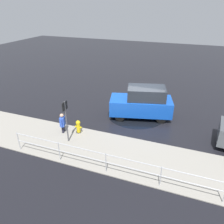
% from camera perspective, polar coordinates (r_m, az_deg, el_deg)
% --- Properties ---
extents(ground_plane, '(60.00, 60.00, 0.00)m').
position_cam_1_polar(ground_plane, '(14.50, 7.63, -1.39)').
color(ground_plane, black).
extents(kerb_strip, '(24.00, 3.20, 0.04)m').
position_cam_1_polar(kerb_strip, '(11.06, 2.39, -11.02)').
color(kerb_strip, gray).
rests_on(kerb_strip, ground).
extents(moving_hatchback, '(4.20, 2.63, 2.06)m').
position_cam_1_polar(moving_hatchback, '(14.14, 7.90, 2.48)').
color(moving_hatchback, blue).
rests_on(moving_hatchback, ground).
extents(fire_hydrant, '(0.42, 0.31, 0.80)m').
position_cam_1_polar(fire_hydrant, '(12.68, -8.78, -3.84)').
color(fire_hydrant, gold).
rests_on(fire_hydrant, ground).
extents(pedestrian, '(0.34, 0.55, 1.22)m').
position_cam_1_polar(pedestrian, '(12.74, -12.81, -2.60)').
color(pedestrian, blue).
rests_on(pedestrian, ground).
extents(metal_railing, '(9.52, 0.04, 1.05)m').
position_cam_1_polar(metal_railing, '(9.64, -1.60, -12.26)').
color(metal_railing, '#B7BABF').
rests_on(metal_railing, ground).
extents(sign_post, '(0.07, 0.44, 2.40)m').
position_cam_1_polar(sign_post, '(11.42, -11.97, -1.04)').
color(sign_post, '#4C4C51').
rests_on(sign_post, ground).
extents(puddle_patch, '(3.84, 3.84, 0.01)m').
position_cam_1_polar(puddle_patch, '(14.81, 6.34, -0.66)').
color(puddle_patch, black).
rests_on(puddle_patch, ground).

